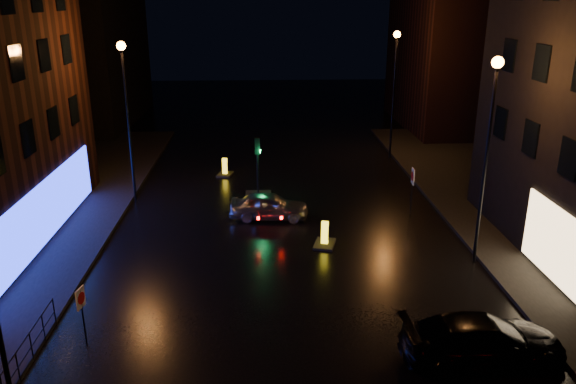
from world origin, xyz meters
name	(u,v)px	position (x,y,z in m)	size (l,w,h in m)	color
ground	(296,353)	(0.00, 0.00, 0.00)	(120.00, 120.00, 0.00)	black
building_far_left	(82,39)	(-16.00, 35.00, 7.00)	(8.00, 16.00, 14.00)	black
building_far_right	(454,53)	(15.00, 32.00, 6.00)	(8.00, 14.00, 12.00)	black
street_lamp_lfar	(126,98)	(-7.80, 14.00, 5.56)	(0.44, 0.44, 8.37)	black
street_lamp_rnear	(489,131)	(7.80, 6.00, 5.56)	(0.44, 0.44, 8.37)	black
street_lamp_rfar	(395,75)	(7.80, 22.00, 5.56)	(0.44, 0.44, 8.37)	black
traffic_signal	(258,191)	(-1.20, 14.00, 0.50)	(1.40, 2.40, 3.45)	black
guard_railing	(17,360)	(-8.00, -1.00, 0.74)	(0.05, 6.04, 1.00)	black
silver_hatchback	(269,206)	(-0.65, 11.24, 0.66)	(1.55, 3.86, 1.32)	#ABADB3
dark_sedan	(483,340)	(5.56, -0.65, 0.72)	(2.01, 4.95, 1.44)	black
bollard_near	(325,240)	(1.75, 7.90, 0.25)	(1.16, 1.46, 1.12)	black
bollard_far	(225,171)	(-3.26, 18.49, 0.24)	(1.07, 1.38, 1.08)	black
road_sign_left	(81,303)	(-6.63, 0.77, 1.50)	(0.15, 0.48, 2.01)	black
road_sign_right	(413,180)	(6.50, 11.41, 1.81)	(0.11, 0.59, 2.42)	black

